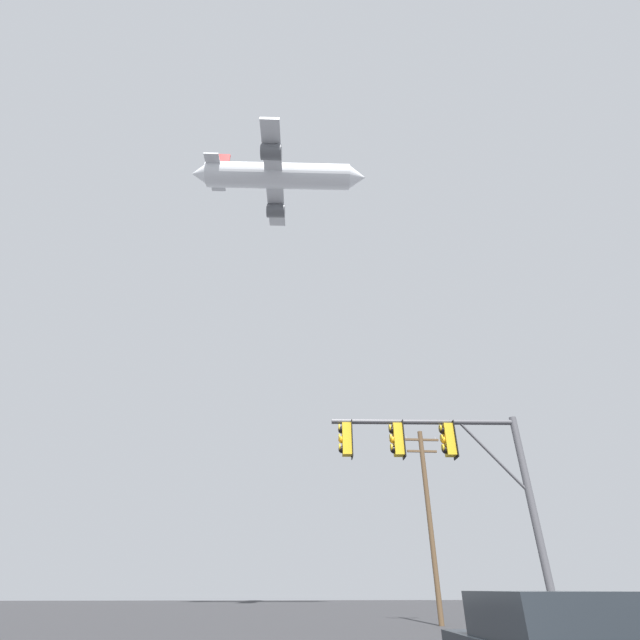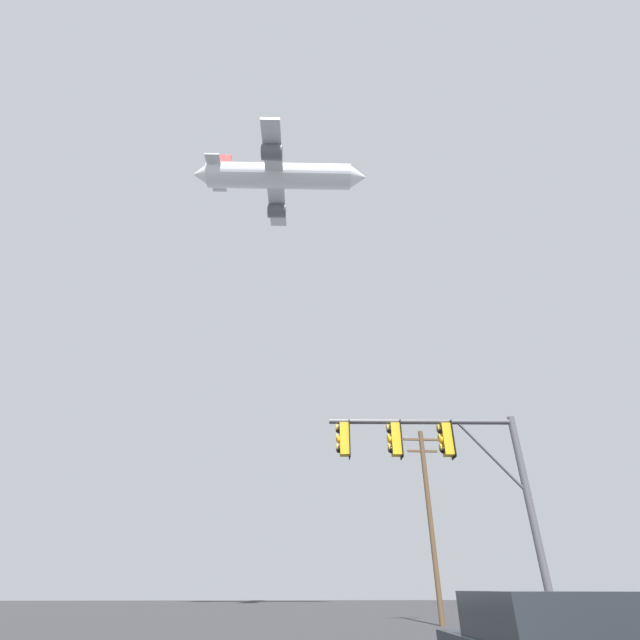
% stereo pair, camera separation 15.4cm
% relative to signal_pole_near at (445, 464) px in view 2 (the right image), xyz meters
% --- Properties ---
extents(signal_pole_near, '(5.42, 0.62, 5.96)m').
position_rel_signal_pole_near_xyz_m(signal_pole_near, '(0.00, 0.00, 0.00)').
color(signal_pole_near, '#4C4C51').
rests_on(signal_pole_near, ground).
extents(utility_pole, '(2.20, 0.28, 9.93)m').
position_rel_signal_pole_near_xyz_m(utility_pole, '(3.67, 14.37, 0.67)').
color(utility_pole, brown).
rests_on(utility_pole, ground).
extents(airplane, '(21.93, 16.95, 5.99)m').
position_rel_signal_pole_near_xyz_m(airplane, '(-6.78, 27.47, 41.63)').
color(airplane, white).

